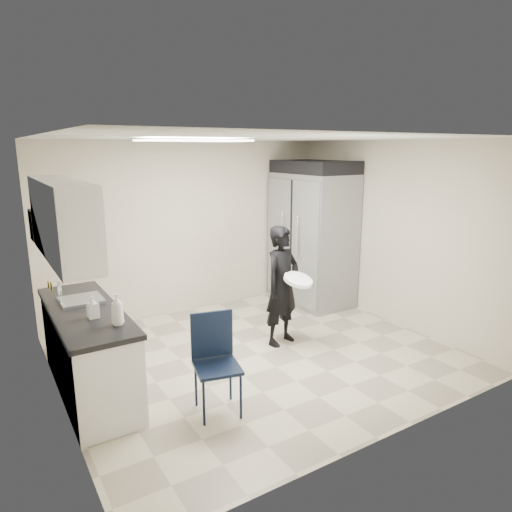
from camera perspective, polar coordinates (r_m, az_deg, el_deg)
floor at (r=5.77m, az=0.32°, el=-12.20°), size 4.50×4.50×0.00m
ceiling at (r=5.21m, az=0.35°, el=14.58°), size 4.50×4.50×0.00m
back_wall at (r=7.08m, az=-8.32°, el=3.55°), size 4.50×0.00×4.50m
left_wall at (r=4.59m, az=-24.21°, el=-2.84°), size 0.00×4.00×4.00m
right_wall at (r=6.78m, az=16.67°, el=2.69°), size 0.00×4.00×4.00m
ceiling_panel at (r=5.27m, az=-7.75°, el=14.12°), size 1.20×0.60×0.02m
lower_counter at (r=5.11m, az=-20.21°, el=-11.27°), size 0.60×1.90×0.86m
countertop at (r=4.95m, az=-20.63°, el=-6.45°), size 0.64×1.95×0.05m
sink at (r=5.19m, az=-20.96°, el=-5.74°), size 0.42×0.40×0.14m
faucet at (r=5.12m, az=-23.29°, el=-4.46°), size 0.02×0.02×0.24m
upper_cabinets at (r=4.71m, az=-23.05°, el=4.18°), size 0.35×1.80×0.75m
towel_dispenser at (r=5.86m, az=-25.31°, el=3.54°), size 0.22×0.30×0.35m
notice_sticker_left at (r=4.71m, az=-24.21°, el=-3.47°), size 0.00×0.12×0.07m
notice_sticker_right at (r=4.91m, az=-24.50°, el=-3.33°), size 0.00×0.12×0.07m
commercial_fridge at (r=7.45m, az=7.06°, el=2.11°), size 0.80×1.35×2.10m
fridge_compressor at (r=7.32m, az=7.32°, el=10.98°), size 0.80×1.35×0.20m
folding_chair at (r=4.45m, az=-4.86°, el=-13.72°), size 0.50×0.50×0.93m
man_tuxedo at (r=5.84m, az=3.30°, el=-3.73°), size 0.65×0.52×1.55m
bucket_lid at (r=5.66m, az=5.29°, el=-2.98°), size 0.45×0.45×0.05m
soap_bottle_a at (r=4.36m, az=-16.96°, el=-6.40°), size 0.15×0.15×0.29m
soap_bottle_b at (r=4.62m, az=-19.73°, el=-6.00°), size 0.10×0.10×0.22m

